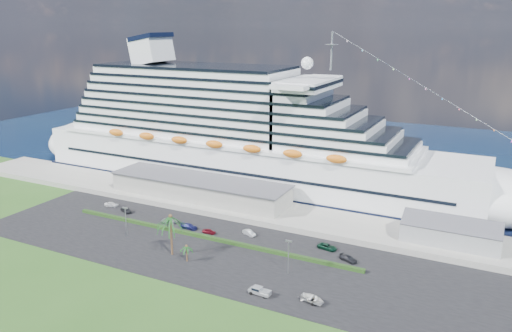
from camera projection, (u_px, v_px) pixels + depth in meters
The scene contains 22 objects.
ground at pixel (197, 270), 117.88m from camera, with size 420.00×420.00×0.00m, color #28511B.
asphalt_lot at pixel (221, 251), 127.33m from camera, with size 140.00×38.00×0.12m, color black.
wharf at pixel (269, 212), 152.04m from camera, with size 240.00×20.00×1.80m, color gray.
water at pixel (352, 151), 229.70m from camera, with size 420.00×160.00×0.02m, color #0B1632.
cruise_ship at pixel (243, 139), 177.65m from camera, with size 191.00×38.00×54.00m.
terminal_building at pixel (199, 187), 161.69m from camera, with size 61.00×15.00×6.30m.
port_shed at pixel (451, 232), 128.68m from camera, with size 24.00×12.31×7.37m.
hedge at pixel (204, 237), 134.93m from camera, with size 88.00×1.10×0.90m, color black.
lamp_post_left at pixel (126, 218), 135.37m from camera, with size 1.60×0.35×8.27m.
lamp_post_right at pixel (288, 253), 114.69m from camera, with size 1.60×0.35×8.27m.
palm_tall at pixel (171, 221), 123.12m from camera, with size 8.82×8.82×11.13m.
palm_short at pixel (187, 248), 120.97m from camera, with size 3.53×3.53×4.56m.
parked_car_0 at pixel (112, 204), 158.39m from camera, with size 1.80×4.47×1.52m, color silver.
parked_car_1 at pixel (126, 210), 153.54m from camera, with size 1.52×4.37×1.44m, color black.
parked_car_2 at pixel (169, 221), 145.28m from camera, with size 2.14×4.65×1.29m, color gray.
parked_car_3 at pixel (189, 226), 141.27m from camera, with size 2.06×5.07×1.47m, color #171A51.
parked_car_4 at pixel (209, 231), 138.00m from camera, with size 1.52×3.78×1.29m, color #5E0C17.
parked_car_5 at pixel (249, 233), 136.87m from camera, with size 1.50×4.30×1.42m, color #ACB0B3.
parked_car_6 at pixel (327, 247), 128.25m from camera, with size 2.37×5.15×1.43m, color black.
parked_car_7 at pixel (348, 259), 121.80m from camera, with size 1.95×4.80×1.39m, color #222327.
pickup_truck at pixel (259, 291), 106.54m from camera, with size 5.04×2.10×1.74m.
boat_trailer at pixel (312, 298), 103.26m from camera, with size 6.11×4.46×1.70m.
Camera 1 is at (60.28, -89.13, 55.84)m, focal length 35.00 mm.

